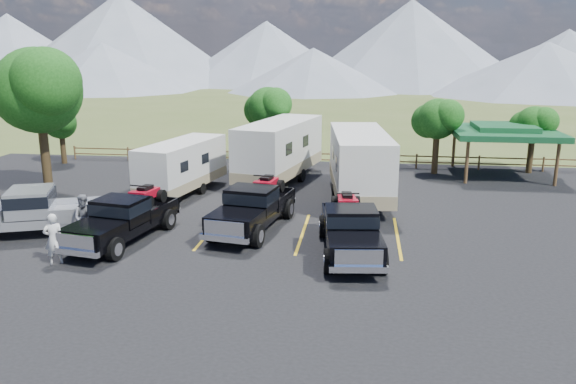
# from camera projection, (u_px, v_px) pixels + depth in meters

# --- Properties ---
(ground) EXTENTS (320.00, 320.00, 0.00)m
(ground) POSITION_uv_depth(u_px,v_px,m) (237.00, 266.00, 20.46)
(ground) COLOR #425323
(ground) RESTS_ON ground
(asphalt_lot) EXTENTS (44.00, 34.00, 0.04)m
(asphalt_lot) POSITION_uv_depth(u_px,v_px,m) (252.00, 239.00, 23.33)
(asphalt_lot) COLOR black
(asphalt_lot) RESTS_ON ground
(stall_lines) EXTENTS (12.12, 5.50, 0.01)m
(stall_lines) POSITION_uv_depth(u_px,v_px,m) (257.00, 231.00, 24.29)
(stall_lines) COLOR gold
(stall_lines) RESTS_ON asphalt_lot
(tree_big_nw) EXTENTS (5.54, 5.18, 7.84)m
(tree_big_nw) POSITION_uv_depth(u_px,v_px,m) (38.00, 90.00, 29.36)
(tree_big_nw) COLOR #312413
(tree_big_nw) RESTS_ON ground
(tree_ne_a) EXTENTS (3.11, 2.92, 4.76)m
(tree_ne_a) POSITION_uv_depth(u_px,v_px,m) (437.00, 119.00, 34.79)
(tree_ne_a) COLOR #312413
(tree_ne_a) RESTS_ON ground
(tree_ne_b) EXTENTS (2.77, 2.59, 4.27)m
(tree_ne_b) POSITION_uv_depth(u_px,v_px,m) (533.00, 124.00, 35.06)
(tree_ne_b) COLOR #312413
(tree_ne_b) RESTS_ON ground
(tree_north) EXTENTS (3.46, 3.24, 5.25)m
(tree_north) POSITION_uv_depth(u_px,v_px,m) (268.00, 108.00, 38.04)
(tree_north) COLOR #312413
(tree_north) RESTS_ON ground
(tree_nw_small) EXTENTS (2.59, 2.43, 3.85)m
(tree_nw_small) POSITION_uv_depth(u_px,v_px,m) (60.00, 124.00, 38.17)
(tree_nw_small) COLOR #312413
(tree_nw_small) RESTS_ON ground
(rail_fence) EXTENTS (36.12, 0.12, 1.00)m
(rail_fence) POSITION_uv_depth(u_px,v_px,m) (326.00, 158.00, 37.82)
(rail_fence) COLOR brown
(rail_fence) RESTS_ON ground
(pavilion) EXTENTS (6.20, 6.20, 3.22)m
(pavilion) POSITION_uv_depth(u_px,v_px,m) (504.00, 132.00, 34.43)
(pavilion) COLOR brown
(pavilion) RESTS_ON ground
(mountain_range) EXTENTS (209.00, 71.00, 20.00)m
(mountain_range) POSITION_uv_depth(u_px,v_px,m) (309.00, 49.00, 121.29)
(mountain_range) COLOR slate
(mountain_range) RESTS_ON ground
(rig_left) EXTENTS (3.02, 6.40, 2.05)m
(rig_left) POSITION_uv_depth(u_px,v_px,m) (124.00, 217.00, 22.91)
(rig_left) COLOR black
(rig_left) RESTS_ON asphalt_lot
(rig_center) EXTENTS (3.09, 6.65, 2.13)m
(rig_center) POSITION_uv_depth(u_px,v_px,m) (254.00, 206.00, 24.40)
(rig_center) COLOR black
(rig_center) RESTS_ON asphalt_lot
(rig_right) EXTENTS (2.75, 6.40, 2.07)m
(rig_right) POSITION_uv_depth(u_px,v_px,m) (350.00, 228.00, 21.52)
(rig_right) COLOR black
(rig_right) RESTS_ON asphalt_lot
(trailer_left) EXTENTS (3.38, 8.26, 2.86)m
(trailer_left) POSITION_uv_depth(u_px,v_px,m) (182.00, 167.00, 30.22)
(trailer_left) COLOR silver
(trailer_left) RESTS_ON asphalt_lot
(trailer_center) EXTENTS (4.39, 10.28, 3.56)m
(trailer_center) POSITION_uv_depth(u_px,v_px,m) (280.00, 150.00, 33.05)
(trailer_center) COLOR silver
(trailer_center) RESTS_ON asphalt_lot
(trailer_right) EXTENTS (3.53, 10.30, 3.56)m
(trailer_right) POSITION_uv_depth(u_px,v_px,m) (359.00, 165.00, 28.87)
(trailer_right) COLOR silver
(trailer_right) RESTS_ON asphalt_lot
(pickup_silver) EXTENTS (6.98, 4.32, 2.00)m
(pickup_silver) POSITION_uv_depth(u_px,v_px,m) (36.00, 211.00, 23.64)
(pickup_silver) COLOR #A9ACB2
(pickup_silver) RESTS_ON asphalt_lot
(person_a) EXTENTS (0.83, 0.77, 1.91)m
(person_a) POSITION_uv_depth(u_px,v_px,m) (54.00, 239.00, 20.40)
(person_a) COLOR silver
(person_a) RESTS_ON asphalt_lot
(person_b) EXTENTS (1.10, 0.94, 1.95)m
(person_b) POSITION_uv_depth(u_px,v_px,m) (85.00, 218.00, 22.87)
(person_b) COLOR slate
(person_b) RESTS_ON asphalt_lot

